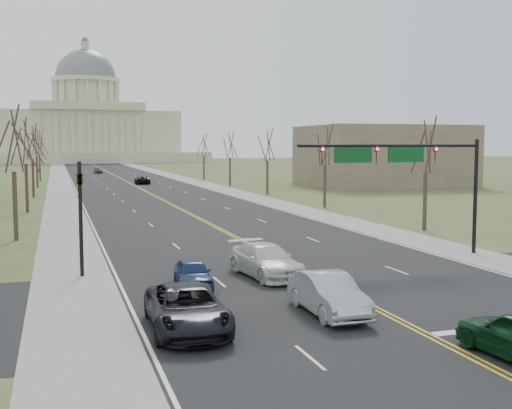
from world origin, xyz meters
TOP-DOWN VIEW (x-y plane):
  - ground at (0.00, 0.00)m, footprint 600.00×600.00m
  - road at (0.00, 110.00)m, footprint 20.00×380.00m
  - cross_road at (0.00, 6.00)m, footprint 120.00×14.00m
  - sidewalk_left at (-12.00, 110.00)m, footprint 4.00×380.00m
  - sidewalk_right at (12.00, 110.00)m, footprint 4.00×380.00m
  - center_line at (0.00, 110.00)m, footprint 0.42×380.00m
  - edge_line_left at (-9.80, 110.00)m, footprint 0.15×380.00m
  - edge_line_right at (9.80, 110.00)m, footprint 0.15×380.00m
  - capitol at (0.00, 249.91)m, footprint 90.00×60.00m
  - signal_mast at (7.45, 13.50)m, footprint 12.12×0.44m
  - signal_left at (-11.50, 13.50)m, footprint 0.32×0.36m
  - tree_r_0 at (15.50, 24.00)m, footprint 3.74×3.74m
  - tree_l_0 at (-15.50, 28.00)m, footprint 3.96×3.96m
  - tree_r_1 at (15.50, 44.00)m, footprint 3.74×3.74m
  - tree_l_1 at (-15.50, 48.00)m, footprint 3.96×3.96m
  - tree_r_2 at (15.50, 64.00)m, footprint 3.74×3.74m
  - tree_l_2 at (-15.50, 68.00)m, footprint 3.96×3.96m
  - tree_r_3 at (15.50, 84.00)m, footprint 3.74×3.74m
  - tree_l_3 at (-15.50, 88.00)m, footprint 3.96×3.96m
  - tree_r_4 at (15.50, 104.00)m, footprint 3.74×3.74m
  - tree_l_4 at (-15.50, 108.00)m, footprint 3.96×3.96m
  - bldg_right_mass at (40.00, 76.00)m, footprint 25.00×20.00m
  - car_sb_inner_lead at (-2.28, 2.71)m, footprint 1.79×5.05m
  - car_sb_outer_lead at (-8.19, 2.20)m, footprint 2.97×6.01m
  - car_sb_inner_second at (-2.34, 10.56)m, footprint 3.03×6.01m
  - car_sb_outer_second at (-6.49, 9.25)m, footprint 1.92×4.13m
  - car_far_nb at (1.81, 92.42)m, footprint 2.58×5.31m
  - car_far_sb at (-2.87, 138.01)m, footprint 2.17×4.27m

SIDE VIEW (x-z plane):
  - ground at x=0.00m, z-range 0.00..0.00m
  - road at x=0.00m, z-range 0.00..0.01m
  - cross_road at x=0.00m, z-range 0.00..0.01m
  - sidewalk_left at x=-12.00m, z-range 0.00..0.03m
  - sidewalk_right at x=12.00m, z-range 0.00..0.03m
  - center_line at x=0.00m, z-range 0.01..0.02m
  - edge_line_left at x=-9.80m, z-range 0.01..0.02m
  - edge_line_right at x=9.80m, z-range 0.01..0.02m
  - car_sb_outer_second at x=-6.49m, z-range 0.01..1.38m
  - car_far_sb at x=-2.87m, z-range 0.01..1.40m
  - car_far_nb at x=1.81m, z-range 0.01..1.47m
  - car_sb_outer_lead at x=-8.19m, z-range 0.01..1.65m
  - car_sb_inner_lead at x=-2.28m, z-range 0.01..1.67m
  - car_sb_inner_second at x=-2.34m, z-range 0.01..1.68m
  - signal_left at x=-11.50m, z-range 0.71..6.71m
  - bldg_right_mass at x=40.00m, z-range 0.00..10.00m
  - signal_mast at x=7.45m, z-range 2.16..9.36m
  - tree_r_0 at x=15.50m, z-range 2.30..10.80m
  - tree_r_1 at x=15.50m, z-range 2.30..10.80m
  - tree_r_2 at x=15.50m, z-range 2.30..10.80m
  - tree_r_3 at x=15.50m, z-range 2.30..10.80m
  - tree_r_4 at x=15.50m, z-range 2.30..10.80m
  - tree_l_0 at x=-15.50m, z-range 2.44..11.44m
  - tree_l_1 at x=-15.50m, z-range 2.44..11.44m
  - tree_l_2 at x=-15.50m, z-range 2.44..11.44m
  - tree_l_3 at x=-15.50m, z-range 2.44..11.44m
  - tree_l_4 at x=-15.50m, z-range 2.44..11.44m
  - capitol at x=0.00m, z-range -10.80..39.20m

